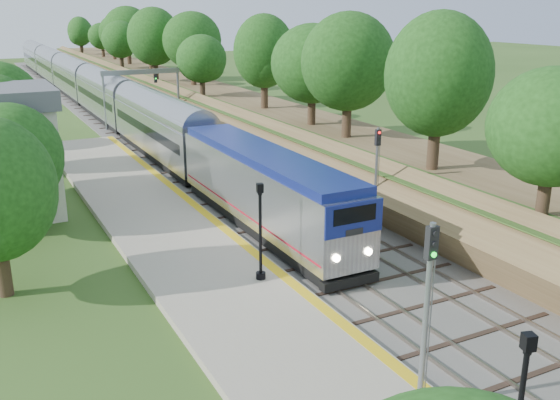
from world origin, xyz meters
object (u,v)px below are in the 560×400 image
signal_platform (428,295)px  signal_gantry (141,83)px  signal_farside (377,166)px  train (89,90)px  lamppost_far (260,237)px

signal_platform → signal_gantry: bearing=84.2°
signal_gantry → signal_farside: bearing=-84.3°
signal_platform → signal_farside: size_ratio=1.05×
train → lamppost_far: (-3.43, -58.10, 0.15)m
lamppost_far → signal_farside: signal_farside is taller
lamppost_far → signal_platform: signal_platform is taller
signal_gantry → signal_farside: 37.47m
signal_platform → train: bearing=87.6°
signal_farside → signal_gantry: bearing=95.7°
signal_platform → signal_farside: signal_platform is taller
signal_gantry → lamppost_far: bearing=-98.1°
signal_gantry → signal_platform: 52.88m
signal_platform → signal_farside: bearing=59.3°
signal_gantry → signal_platform: bearing=-95.8°
signal_farside → signal_platform: bearing=-120.7°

